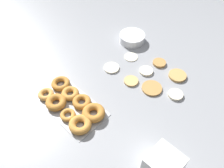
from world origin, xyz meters
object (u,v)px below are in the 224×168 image
pancake_5 (131,81)px  pancake_0 (146,71)px  batter_bowl (132,38)px  pancake_4 (152,88)px  pancake_7 (159,63)px  pancake_2 (175,95)px  pancake_6 (177,76)px  pancake_3 (111,68)px  pancake_1 (131,57)px  donut_tray (72,104)px  container_stack (164,165)px

pancake_5 → pancake_0: bearing=84.3°
batter_bowl → pancake_4: bearing=-34.5°
pancake_7 → pancake_2: bearing=-33.6°
pancake_2 → pancake_6: same height
pancake_3 → batter_bowl: bearing=106.0°
pancake_4 → pancake_5: same height
pancake_1 → pancake_4: size_ratio=0.75×
pancake_2 → pancake_0: bearing=172.3°
pancake_1 → pancake_7: pancake_7 is taller
pancake_1 → pancake_0: bearing=-13.1°
pancake_0 → pancake_6: size_ratio=0.79×
pancake_2 → pancake_3: (-0.40, -0.09, -0.00)m
donut_tray → pancake_4: bearing=59.5°
pancake_3 → pancake_4: 0.28m
pancake_2 → pancake_7: size_ratio=1.02×
batter_bowl → pancake_5: bearing=-50.5°
pancake_0 → pancake_1: bearing=166.9°
pancake_2 → pancake_4: (-0.12, -0.05, -0.00)m
donut_tray → pancake_1: bearing=93.0°
pancake_0 → pancake_6: (0.16, 0.10, 0.00)m
pancake_4 → donut_tray: 0.46m
pancake_7 → batter_bowl: batter_bowl is taller
donut_tray → batter_bowl: size_ratio=2.38×
pancake_1 → pancake_6: (0.31, 0.06, 0.00)m
batter_bowl → container_stack: container_stack is taller
pancake_4 → pancake_7: 0.21m
pancake_4 → pancake_7: pancake_7 is taller
pancake_3 → pancake_2: bearing=13.2°
container_stack → batter_bowl: bearing=139.0°
pancake_7 → pancake_3: bearing=-128.3°
pancake_0 → batter_bowl: 0.30m
pancake_3 → donut_tray: (0.05, -0.35, 0.01)m
pancake_2 → batter_bowl: size_ratio=0.48×
pancake_5 → pancake_3: bearing=179.2°
donut_tray → batter_bowl: 0.65m
pancake_2 → pancake_4: bearing=-157.1°
batter_bowl → container_stack: (0.68, -0.59, 0.03)m
donut_tray → pancake_5: bearing=72.3°
pancake_6 → donut_tray: (-0.28, -0.57, 0.01)m
pancake_2 → pancake_7: same height
pancake_5 → pancake_2: bearing=21.6°
pancake_1 → pancake_4: 0.28m
pancake_0 → pancake_1: 0.15m
pancake_4 → pancake_2: bearing=22.9°
pancake_1 → donut_tray: bearing=-87.0°
pancake_6 → pancake_4: bearing=-105.5°
pancake_2 → donut_tray: (-0.35, -0.44, 0.01)m
pancake_2 → pancake_4: pancake_2 is taller
pancake_0 → pancake_3: size_ratio=0.87×
pancake_5 → container_stack: container_stack is taller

